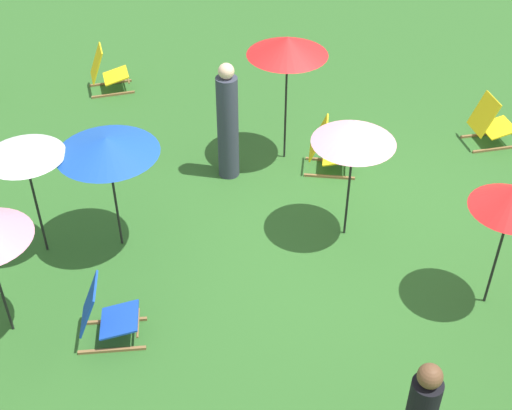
% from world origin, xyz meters
% --- Properties ---
extents(ground_plane, '(40.00, 40.00, 0.00)m').
position_xyz_m(ground_plane, '(0.00, 0.00, 0.00)').
color(ground_plane, '#2D6026').
extents(deckchair_2, '(0.52, 0.79, 0.83)m').
position_xyz_m(deckchair_2, '(-1.53, 3.15, 0.37)').
color(deckchair_2, olive).
rests_on(deckchair_2, ground).
extents(deckchair_3, '(0.66, 0.86, 0.83)m').
position_xyz_m(deckchair_3, '(1.34, -0.09, 0.37)').
color(deckchair_3, olive).
rests_on(deckchair_3, ground).
extents(deckchair_5, '(0.52, 0.79, 0.83)m').
position_xyz_m(deckchair_5, '(1.66, -2.77, 0.37)').
color(deckchair_5, olive).
rests_on(deckchair_5, ground).
extents(deckchair_8, '(0.56, 0.81, 0.83)m').
position_xyz_m(deckchair_8, '(4.32, 3.21, 0.37)').
color(deckchair_8, olive).
rests_on(deckchair_8, ground).
extents(umbrella_0, '(0.98, 0.98, 1.76)m').
position_xyz_m(umbrella_0, '(0.11, 3.96, 1.62)').
color(umbrella_0, black).
rests_on(umbrella_0, ground).
extents(umbrella_2, '(1.16, 1.16, 2.00)m').
position_xyz_m(umbrella_2, '(1.77, 0.49, 1.86)').
color(umbrella_2, black).
rests_on(umbrella_2, ground).
extents(umbrella_3, '(1.05, 1.05, 1.77)m').
position_xyz_m(umbrella_3, '(-0.15, 0.01, 1.61)').
color(umbrella_3, black).
rests_on(umbrella_3, ground).
extents(umbrella_4, '(1.26, 1.26, 1.66)m').
position_xyz_m(umbrella_4, '(0.09, 2.99, 1.55)').
color(umbrella_4, black).
rests_on(umbrella_4, ground).
extents(person_1, '(0.44, 0.44, 1.82)m').
position_xyz_m(person_1, '(1.44, 1.39, 0.87)').
color(person_1, '#333847').
rests_on(person_1, ground).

